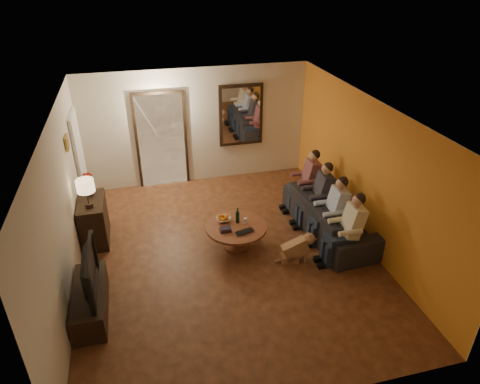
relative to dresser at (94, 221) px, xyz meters
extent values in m
cube|color=#462212|center=(2.25, -1.04, -0.41)|extent=(5.00, 6.00, 0.01)
cube|color=white|center=(2.25, -1.04, 2.19)|extent=(5.00, 6.00, 0.01)
cube|color=beige|center=(2.25, 1.96, 0.89)|extent=(5.00, 0.02, 2.60)
cube|color=beige|center=(2.25, -4.04, 0.89)|extent=(5.00, 0.02, 2.60)
cube|color=beige|center=(-0.25, -1.04, 0.89)|extent=(0.02, 6.00, 2.60)
cube|color=beige|center=(4.75, -1.04, 0.89)|extent=(0.02, 6.00, 2.60)
cube|color=orange|center=(4.74, -1.04, 0.89)|extent=(0.01, 6.00, 2.60)
cube|color=#FFE0A5|center=(1.45, 1.94, 0.64)|extent=(1.00, 0.06, 2.10)
cube|color=black|center=(1.45, 1.93, 0.64)|extent=(1.12, 0.04, 2.22)
cube|color=silver|center=(1.70, 1.95, 0.49)|extent=(0.45, 0.03, 1.70)
cube|color=black|center=(3.25, 1.92, 1.09)|extent=(1.00, 0.05, 1.40)
cube|color=white|center=(3.25, 1.89, 1.09)|extent=(0.86, 0.02, 1.26)
cube|color=white|center=(-0.21, 1.26, 0.61)|extent=(0.06, 0.85, 2.04)
cube|color=#B28C33|center=(-0.22, 0.26, 1.44)|extent=(0.03, 0.28, 0.24)
cube|color=brown|center=(-0.21, 0.26, 1.44)|extent=(0.01, 0.22, 0.18)
cube|color=black|center=(0.00, 0.00, 0.00)|extent=(0.45, 0.92, 0.82)
cube|color=black|center=(0.00, -1.93, -0.19)|extent=(0.45, 1.30, 0.43)
imported|color=black|center=(0.00, -1.93, 0.34)|extent=(1.12, 0.15, 0.64)
imported|color=black|center=(4.27, -0.81, -0.07)|extent=(2.40, 1.05, 0.69)
cylinder|color=brown|center=(2.45, -0.87, -0.18)|extent=(1.14, 1.14, 0.45)
imported|color=white|center=(2.27, -0.65, 0.07)|extent=(0.26, 0.26, 0.06)
cylinder|color=silver|center=(2.63, -0.82, 0.09)|extent=(0.06, 0.06, 0.10)
imported|color=black|center=(2.55, -1.15, 0.05)|extent=(0.37, 0.29, 0.03)
camera|label=1|loc=(0.96, -6.99, 4.20)|focal=32.00mm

